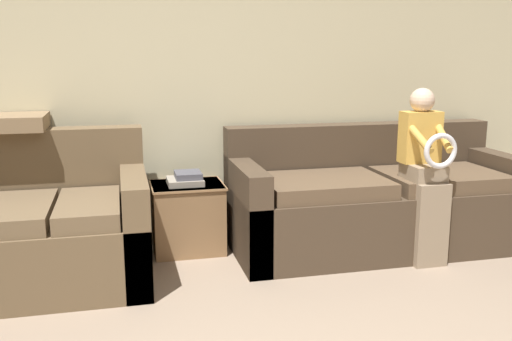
{
  "coord_description": "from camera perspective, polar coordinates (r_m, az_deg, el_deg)",
  "views": [
    {
      "loc": [
        -0.53,
        -1.51,
        1.45
      ],
      "look_at": [
        0.25,
        1.68,
        0.77
      ],
      "focal_mm": 40.0,
      "sensor_mm": 36.0,
      "label": 1
    }
  ],
  "objects": [
    {
      "name": "couch_main",
      "position": [
        4.42,
        11.71,
        -3.19
      ],
      "size": [
        2.16,
        0.9,
        0.9
      ],
      "color": "#473828",
      "rests_on": "ground_plane"
    },
    {
      "name": "side_shelf",
      "position": [
        4.26,
        -6.83,
        -4.57
      ],
      "size": [
        0.53,
        0.44,
        0.51
      ],
      "color": "olive",
      "rests_on": "ground_plane"
    },
    {
      "name": "throw_pillow",
      "position": [
        4.16,
        -23.2,
        4.46
      ],
      "size": [
        0.44,
        0.44,
        0.1
      ],
      "color": "#846B4C",
      "rests_on": "couch_side"
    },
    {
      "name": "book_stack",
      "position": [
        4.19,
        -6.99,
        -0.83
      ],
      "size": [
        0.26,
        0.26,
        0.09
      ],
      "color": "gray",
      "rests_on": "side_shelf"
    },
    {
      "name": "wall_back",
      "position": [
        4.37,
        -6.77,
        9.31
      ],
      "size": [
        6.88,
        0.06,
        2.55
      ],
      "color": "beige",
      "rests_on": "ground_plane"
    },
    {
      "name": "child_left_seated",
      "position": [
        4.11,
        16.59,
        0.38
      ],
      "size": [
        0.28,
        0.37,
        1.21
      ],
      "color": "gray",
      "rests_on": "ground_plane"
    },
    {
      "name": "couch_side",
      "position": [
        3.93,
        -22.03,
        -5.7
      ],
      "size": [
        1.53,
        1.0,
        0.94
      ],
      "color": "brown",
      "rests_on": "ground_plane"
    }
  ]
}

